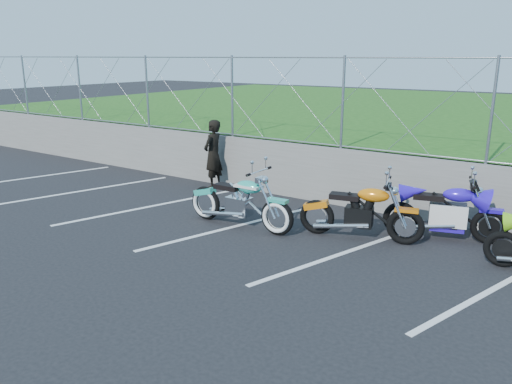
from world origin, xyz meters
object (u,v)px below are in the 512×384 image
Objects in this scene: sportbike_blue at (446,214)px; person_standing at (213,154)px; naked_orange at (362,214)px; cruiser_turquoise at (241,204)px.

person_standing reaches higher than sportbike_blue.
sportbike_blue is 5.91m from person_standing.
person_standing is (-5.88, 0.52, 0.39)m from sportbike_blue.
cruiser_turquoise is at bearing -176.09° from naked_orange.
naked_orange is 1.29× the size of person_standing.
naked_orange reaches higher than sportbike_blue.
sportbike_blue is at bearing 23.11° from cruiser_turquoise.
naked_orange is 1.05× the size of sportbike_blue.
naked_orange is at bearing 67.67° from person_standing.
sportbike_blue is at bearing 79.26° from person_standing.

